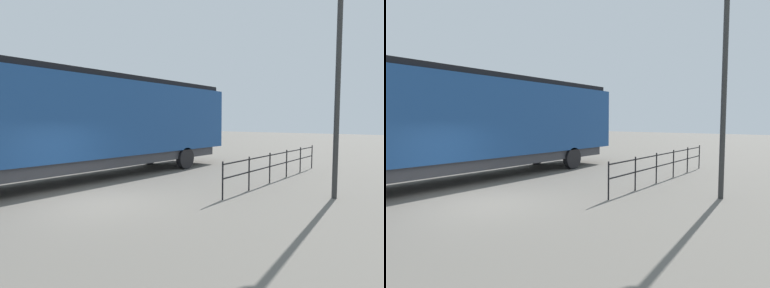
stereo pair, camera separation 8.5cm
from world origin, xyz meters
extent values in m
plane|color=#666059|center=(0.00, 0.00, 0.00)|extent=(120.00, 120.00, 0.00)
cube|color=navy|center=(-3.70, 1.35, 2.59)|extent=(3.01, 17.67, 3.18)
cube|color=black|center=(-3.70, 8.96, 2.11)|extent=(2.89, 2.45, 2.22)
cube|color=black|center=(-3.70, 1.35, 4.30)|extent=(2.71, 16.97, 0.24)
cube|color=#38383D|center=(-3.70, 1.35, 0.78)|extent=(2.71, 16.26, 0.45)
cylinder|color=black|center=(-5.05, 7.00, 0.55)|extent=(0.30, 1.10, 1.10)
cylinder|color=black|center=(-2.34, 7.00, 0.55)|extent=(0.30, 1.10, 1.10)
cylinder|color=#2D2D2D|center=(5.40, 5.13, 3.14)|extent=(0.16, 0.16, 6.29)
cube|color=black|center=(2.74, 6.97, 1.11)|extent=(0.04, 8.53, 0.04)
cube|color=black|center=(2.74, 6.97, 0.67)|extent=(0.04, 8.53, 0.04)
cylinder|color=black|center=(2.74, 2.71, 0.61)|extent=(0.05, 0.05, 1.21)
cylinder|color=black|center=(2.74, 4.41, 0.61)|extent=(0.05, 0.05, 1.21)
cylinder|color=black|center=(2.74, 6.12, 0.61)|extent=(0.05, 0.05, 1.21)
cylinder|color=black|center=(2.74, 7.83, 0.61)|extent=(0.05, 0.05, 1.21)
cylinder|color=black|center=(2.74, 9.53, 0.61)|extent=(0.05, 0.05, 1.21)
cylinder|color=black|center=(2.74, 11.24, 0.61)|extent=(0.05, 0.05, 1.21)
camera|label=1|loc=(8.01, -5.44, 2.45)|focal=29.47mm
camera|label=2|loc=(8.08, -5.39, 2.45)|focal=29.47mm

